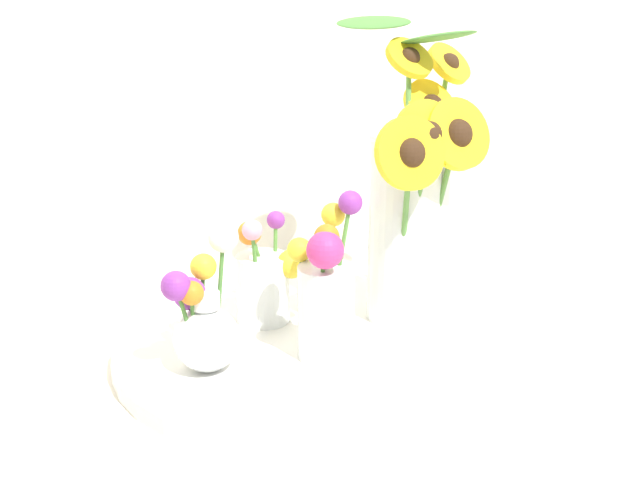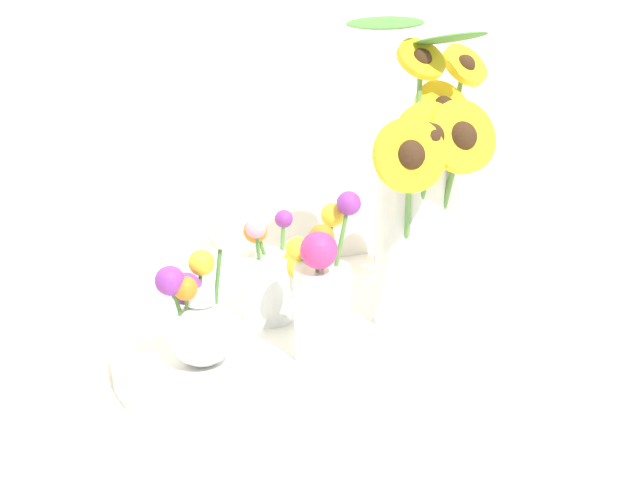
{
  "view_description": "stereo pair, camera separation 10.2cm",
  "coord_description": "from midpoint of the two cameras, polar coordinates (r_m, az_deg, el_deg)",
  "views": [
    {
      "loc": [
        -0.44,
        -0.79,
        0.48
      ],
      "look_at": [
        0.04,
        0.11,
        0.15
      ],
      "focal_mm": 50.0,
      "sensor_mm": 36.0,
      "label": 1
    },
    {
      "loc": [
        -0.35,
        -0.83,
        0.48
      ],
      "look_at": [
        0.04,
        0.11,
        0.15
      ],
      "focal_mm": 50.0,
      "sensor_mm": 36.0,
      "label": 2
    }
  ],
  "objects": [
    {
      "name": "ground_plane",
      "position": [
        1.02,
        3.43,
        -10.29
      ],
      "size": [
        6.0,
        6.0,
        0.0
      ],
      "primitive_type": "plane",
      "color": "silver"
    },
    {
      "name": "vase_bulb_right",
      "position": [
        1.04,
        -4.95,
        -4.81
      ],
      "size": [
        0.11,
        0.09,
        0.17
      ],
      "color": "white",
      "rests_on": "serving_tray"
    },
    {
      "name": "serving_tray",
      "position": [
        1.12,
        2.63,
        -7.03
      ],
      "size": [
        0.51,
        0.51,
        0.02
      ],
      "color": "white",
      "rests_on": "ground_plane"
    },
    {
      "name": "mason_jar_sunflowers",
      "position": [
        1.14,
        8.97,
        2.29
      ],
      "size": [
        0.25,
        0.2,
        0.39
      ],
      "color": "silver",
      "rests_on": "serving_tray"
    },
    {
      "name": "vase_small_center",
      "position": [
        1.04,
        2.95,
        -3.46
      ],
      "size": [
        0.09,
        0.1,
        0.2
      ],
      "color": "white",
      "rests_on": "serving_tray"
    },
    {
      "name": "vase_small_back",
      "position": [
        1.16,
        -0.59,
        -2.45
      ],
      "size": [
        0.09,
        0.08,
        0.15
      ],
      "color": "white",
      "rests_on": "serving_tray"
    }
  ]
}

